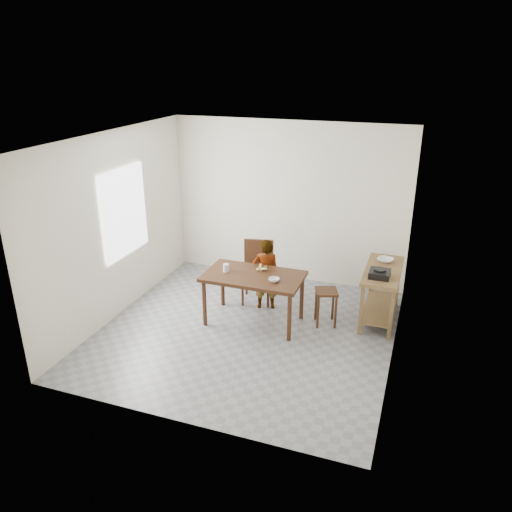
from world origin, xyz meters
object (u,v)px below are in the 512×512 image
(dining_table, at_px, (254,298))
(dining_chair, at_px, (257,273))
(prep_counter, at_px, (381,294))
(child, at_px, (266,274))
(stool, at_px, (326,307))

(dining_table, xyz_separation_m, dining_chair, (-0.18, 0.65, 0.10))
(prep_counter, bearing_deg, dining_chair, -178.58)
(dining_table, relative_size, prep_counter, 1.17)
(dining_table, xyz_separation_m, child, (0.02, 0.48, 0.18))
(prep_counter, bearing_deg, dining_table, -157.85)
(prep_counter, distance_m, dining_chair, 1.90)
(dining_table, relative_size, stool, 2.61)
(stool, bearing_deg, child, 168.78)
(dining_table, height_order, dining_chair, dining_chair)
(child, height_order, dining_chair, child)
(child, bearing_deg, dining_chair, -61.40)
(dining_chair, height_order, stool, dining_chair)
(dining_table, bearing_deg, child, 87.75)
(prep_counter, bearing_deg, stool, -150.16)
(child, xyz_separation_m, stool, (0.98, -0.19, -0.29))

